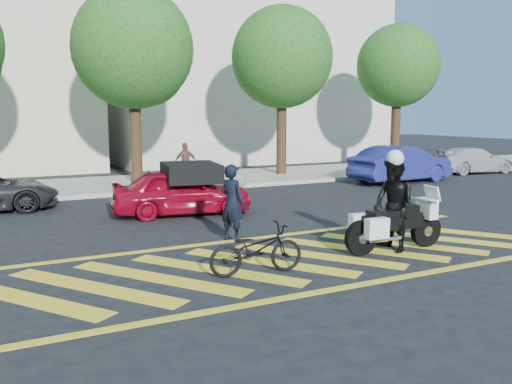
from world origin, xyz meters
name	(u,v)px	position (x,y,z in m)	size (l,w,h in m)	color
ground	(295,259)	(0.00, 0.00, 0.00)	(90.00, 90.00, 0.00)	black
sidewalk	(137,184)	(0.00, 12.00, 0.07)	(60.00, 5.00, 0.15)	#9E998E
crosswalk	(294,259)	(-0.04, 0.00, 0.00)	(12.33, 4.00, 0.01)	yellow
building_right	(244,68)	(9.00, 21.00, 5.50)	(16.00, 8.00, 11.00)	beige
tree_center	(136,53)	(0.13, 12.06, 5.10)	(4.60, 4.60, 7.56)	black
tree_right	(284,61)	(6.63, 12.06, 5.05)	(4.40, 4.40, 7.41)	black
tree_far_right	(399,69)	(13.13, 12.06, 4.94)	(4.00, 4.00, 7.10)	black
officer_bike	(232,203)	(-0.49, 1.93, 0.87)	(0.63, 0.41, 1.73)	black
bicycle	(256,249)	(-1.16, -0.57, 0.45)	(0.60, 1.73, 0.91)	black
police_motorcycle	(393,224)	(2.11, -0.40, 0.57)	(2.38, 0.77, 1.05)	black
officer_moto	(393,205)	(2.10, -0.40, 0.97)	(0.95, 0.74, 1.95)	black
red_convertible	(182,192)	(-0.46, 5.41, 0.66)	(1.56, 3.87, 1.32)	maroon
parked_mid_right	(197,176)	(1.45, 9.20, 0.60)	(1.42, 3.52, 1.20)	silver
parked_right	(401,164)	(9.90, 8.08, 0.75)	(1.59, 4.56, 1.50)	navy
parked_far_right	(472,160)	(15.30, 9.20, 0.60)	(1.69, 4.16, 1.21)	#A6A8AD
pedestrian_right	(186,162)	(1.69, 11.08, 0.92)	(0.90, 0.38, 1.54)	brown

